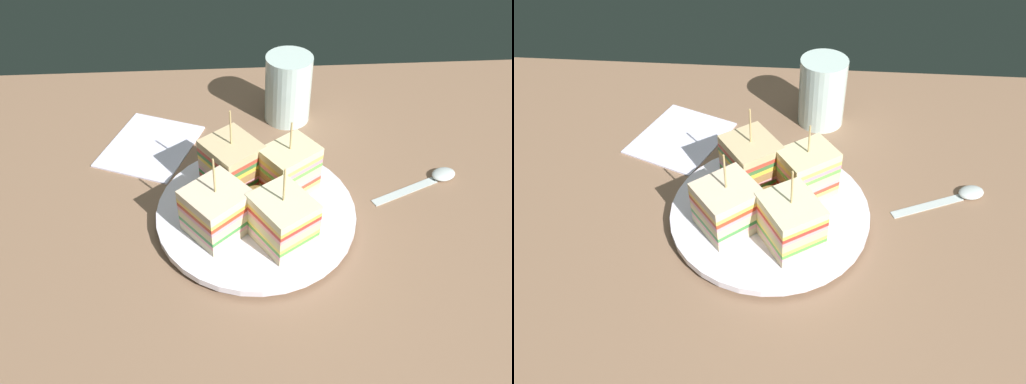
% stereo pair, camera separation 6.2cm
% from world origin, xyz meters
% --- Properties ---
extents(ground_plane, '(1.03, 0.76, 0.02)m').
position_xyz_m(ground_plane, '(0.00, 0.00, -0.01)').
color(ground_plane, '#85644B').
extents(plate, '(0.25, 0.25, 0.02)m').
position_xyz_m(plate, '(0.00, 0.00, 0.01)').
color(plate, white).
rests_on(plate, ground_plane).
extents(sandwich_wedge_0, '(0.08, 0.08, 0.11)m').
position_xyz_m(sandwich_wedge_0, '(-0.04, -0.03, 0.05)').
color(sandwich_wedge_0, '#D9BC86').
rests_on(sandwich_wedge_0, plate).
extents(sandwich_wedge_1, '(0.09, 0.09, 0.12)m').
position_xyz_m(sandwich_wedge_1, '(0.03, -0.05, 0.05)').
color(sandwich_wedge_1, beige).
rests_on(sandwich_wedge_1, plate).
extents(sandwich_wedge_2, '(0.09, 0.09, 0.11)m').
position_xyz_m(sandwich_wedge_2, '(0.05, 0.03, 0.05)').
color(sandwich_wedge_2, beige).
rests_on(sandwich_wedge_2, plate).
extents(sandwich_wedge_3, '(0.09, 0.09, 0.11)m').
position_xyz_m(sandwich_wedge_3, '(-0.03, 0.05, 0.05)').
color(sandwich_wedge_3, beige).
rests_on(sandwich_wedge_3, plate).
extents(chip_pile, '(0.08, 0.07, 0.03)m').
position_xyz_m(chip_pile, '(0.00, 0.01, 0.03)').
color(chip_pile, '#F4CA71').
rests_on(chip_pile, plate).
extents(spoon, '(0.13, 0.07, 0.01)m').
position_xyz_m(spoon, '(-0.25, -0.06, 0.00)').
color(spoon, silver).
rests_on(spoon, ground_plane).
extents(napkin, '(0.16, 0.17, 0.01)m').
position_xyz_m(napkin, '(0.15, -0.16, 0.00)').
color(napkin, white).
rests_on(napkin, ground_plane).
extents(drinking_glass, '(0.07, 0.07, 0.11)m').
position_xyz_m(drinking_glass, '(-0.06, -0.22, 0.05)').
color(drinking_glass, silver).
rests_on(drinking_glass, ground_plane).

